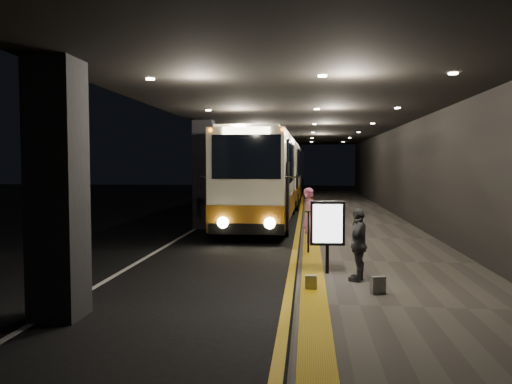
{
  "coord_description": "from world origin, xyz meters",
  "views": [
    {
      "loc": [
        2.73,
        -16.04,
        2.64
      ],
      "look_at": [
        1.0,
        0.5,
        1.7
      ],
      "focal_mm": 35.0,
      "sensor_mm": 36.0,
      "label": 1
    }
  ],
  "objects_px": {
    "coach_second": "(280,177)",
    "passenger_waiting_grey": "(358,244)",
    "bag_polka": "(378,285)",
    "info_sign": "(328,225)",
    "coach_main": "(263,182)",
    "stanchion_post": "(308,232)",
    "passenger_boarding": "(310,215)",
    "bag_plain": "(311,282)",
    "coach_third": "(288,173)"
  },
  "relations": [
    {
      "from": "coach_second",
      "to": "info_sign",
      "type": "height_order",
      "value": "coach_second"
    },
    {
      "from": "bag_polka",
      "to": "bag_plain",
      "type": "bearing_deg",
      "value": 170.6
    },
    {
      "from": "coach_third",
      "to": "bag_plain",
      "type": "height_order",
      "value": "coach_third"
    },
    {
      "from": "coach_third",
      "to": "bag_polka",
      "type": "distance_m",
      "value": 35.95
    },
    {
      "from": "coach_second",
      "to": "passenger_waiting_grey",
      "type": "xyz_separation_m",
      "value": [
        2.86,
        -21.11,
        -0.88
      ]
    },
    {
      "from": "passenger_waiting_grey",
      "to": "bag_plain",
      "type": "xyz_separation_m",
      "value": [
        -1.01,
        -0.87,
        -0.64
      ]
    },
    {
      "from": "coach_third",
      "to": "bag_polka",
      "type": "height_order",
      "value": "coach_third"
    },
    {
      "from": "coach_second",
      "to": "passenger_waiting_grey",
      "type": "bearing_deg",
      "value": -81.78
    },
    {
      "from": "info_sign",
      "to": "bag_plain",
      "type": "bearing_deg",
      "value": -108.15
    },
    {
      "from": "coach_main",
      "to": "passenger_boarding",
      "type": "distance_m",
      "value": 6.47
    },
    {
      "from": "coach_main",
      "to": "stanchion_post",
      "type": "height_order",
      "value": "coach_main"
    },
    {
      "from": "coach_third",
      "to": "bag_polka",
      "type": "xyz_separation_m",
      "value": [
        3.14,
        -35.79,
        -1.49
      ]
    },
    {
      "from": "coach_third",
      "to": "coach_main",
      "type": "bearing_deg",
      "value": -89.3
    },
    {
      "from": "info_sign",
      "to": "passenger_boarding",
      "type": "bearing_deg",
      "value": 90.95
    },
    {
      "from": "coach_third",
      "to": "info_sign",
      "type": "relative_size",
      "value": 7.29
    },
    {
      "from": "coach_main",
      "to": "passenger_boarding",
      "type": "bearing_deg",
      "value": -71.11
    },
    {
      "from": "bag_polka",
      "to": "info_sign",
      "type": "bearing_deg",
      "value": 117.92
    },
    {
      "from": "coach_third",
      "to": "passenger_boarding",
      "type": "distance_m",
      "value": 29.78
    },
    {
      "from": "coach_second",
      "to": "stanchion_post",
      "type": "distance_m",
      "value": 18.02
    },
    {
      "from": "passenger_boarding",
      "to": "passenger_waiting_grey",
      "type": "distance_m",
      "value": 5.1
    },
    {
      "from": "passenger_boarding",
      "to": "stanchion_post",
      "type": "height_order",
      "value": "passenger_boarding"
    },
    {
      "from": "coach_main",
      "to": "passenger_waiting_grey",
      "type": "relative_size",
      "value": 7.89
    },
    {
      "from": "passenger_boarding",
      "to": "passenger_waiting_grey",
      "type": "height_order",
      "value": "passenger_boarding"
    },
    {
      "from": "coach_second",
      "to": "info_sign",
      "type": "distance_m",
      "value": 20.61
    },
    {
      "from": "bag_polka",
      "to": "bag_plain",
      "type": "relative_size",
      "value": 1.2
    },
    {
      "from": "coach_third",
      "to": "bag_polka",
      "type": "bearing_deg",
      "value": -83.88
    },
    {
      "from": "coach_third",
      "to": "stanchion_post",
      "type": "xyz_separation_m",
      "value": [
        1.81,
        -31.49,
        -1.08
      ]
    },
    {
      "from": "coach_second",
      "to": "coach_third",
      "type": "xyz_separation_m",
      "value": [
        -0.01,
        13.6,
        0.0
      ]
    },
    {
      "from": "bag_plain",
      "to": "info_sign",
      "type": "bearing_deg",
      "value": 75.83
    },
    {
      "from": "coach_main",
      "to": "stanchion_post",
      "type": "relative_size",
      "value": 10.61
    },
    {
      "from": "coach_second",
      "to": "coach_third",
      "type": "relative_size",
      "value": 1.0
    },
    {
      "from": "passenger_waiting_grey",
      "to": "info_sign",
      "type": "bearing_deg",
      "value": -114.98
    },
    {
      "from": "coach_second",
      "to": "coach_main",
      "type": "bearing_deg",
      "value": -90.51
    },
    {
      "from": "coach_third",
      "to": "passenger_waiting_grey",
      "type": "bearing_deg",
      "value": -84.17
    },
    {
      "from": "coach_third",
      "to": "stanchion_post",
      "type": "bearing_deg",
      "value": -85.6
    },
    {
      "from": "coach_third",
      "to": "bag_plain",
      "type": "xyz_separation_m",
      "value": [
        1.86,
        -35.57,
        -1.52
      ]
    },
    {
      "from": "coach_second",
      "to": "bag_polka",
      "type": "xyz_separation_m",
      "value": [
        3.13,
        -22.19,
        -1.49
      ]
    },
    {
      "from": "passenger_boarding",
      "to": "coach_third",
      "type": "bearing_deg",
      "value": 6.32
    },
    {
      "from": "coach_second",
      "to": "passenger_waiting_grey",
      "type": "relative_size",
      "value": 7.69
    },
    {
      "from": "coach_main",
      "to": "bag_plain",
      "type": "bearing_deg",
      "value": -79.89
    },
    {
      "from": "bag_plain",
      "to": "bag_polka",
      "type": "bearing_deg",
      "value": -9.4
    },
    {
      "from": "coach_main",
      "to": "bag_plain",
      "type": "relative_size",
      "value": 43.73
    },
    {
      "from": "passenger_waiting_grey",
      "to": "info_sign",
      "type": "xyz_separation_m",
      "value": [
        -0.63,
        0.62,
        0.33
      ]
    },
    {
      "from": "coach_main",
      "to": "bag_polka",
      "type": "height_order",
      "value": "coach_main"
    },
    {
      "from": "coach_main",
      "to": "info_sign",
      "type": "relative_size",
      "value": 7.46
    },
    {
      "from": "bag_polka",
      "to": "stanchion_post",
      "type": "height_order",
      "value": "stanchion_post"
    },
    {
      "from": "passenger_boarding",
      "to": "bag_polka",
      "type": "distance_m",
      "value": 6.25
    },
    {
      "from": "passenger_waiting_grey",
      "to": "passenger_boarding",
      "type": "bearing_deg",
      "value": -148.95
    },
    {
      "from": "stanchion_post",
      "to": "coach_third",
      "type": "bearing_deg",
      "value": 93.29
    },
    {
      "from": "coach_main",
      "to": "passenger_waiting_grey",
      "type": "bearing_deg",
      "value": -74.2
    }
  ]
}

